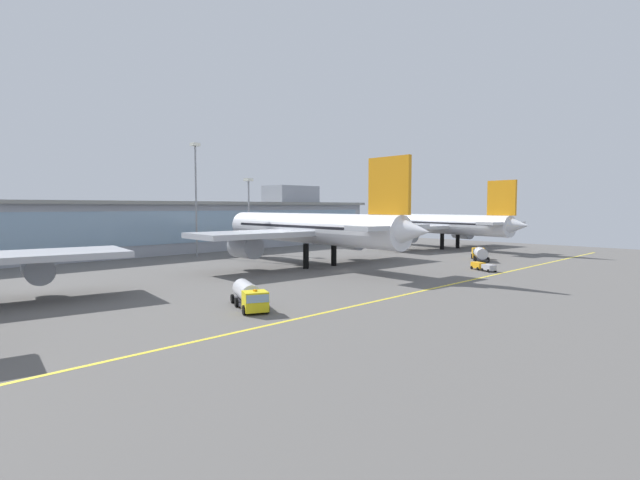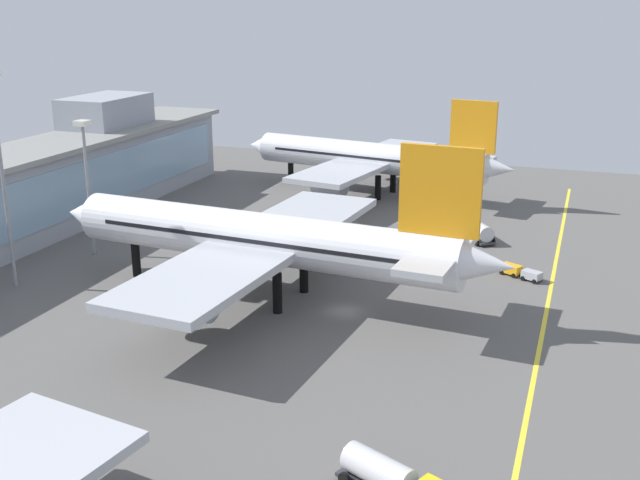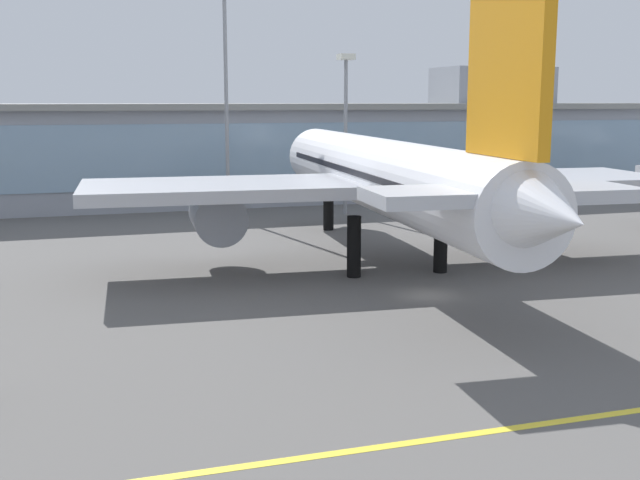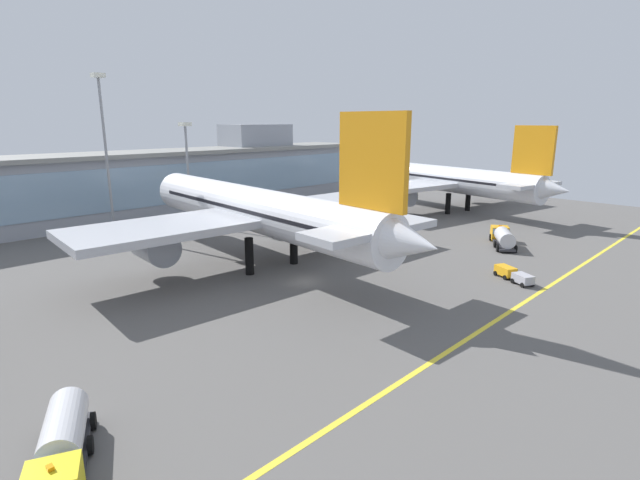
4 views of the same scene
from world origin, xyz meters
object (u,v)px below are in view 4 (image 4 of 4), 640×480
Objects in this scene: airliner_far_right at (448,180)px; baggage_tug_near at (503,236)px; airliner_near_right at (257,211)px; service_truck_far at (513,274)px; fuel_tanker_truck at (61,450)px; apron_light_mast_west at (187,156)px; apron_light_mast_centre at (104,134)px.

baggage_tug_near is at bearing 146.13° from airliner_far_right.
airliner_near_right reaches higher than service_truck_far.
fuel_tanker_truck is (-87.66, -27.16, -5.22)m from airliner_far_right.
airliner_far_right is at bearing -83.10° from airliner_near_right.
apron_light_mast_west is (-10.47, 57.90, 12.06)m from service_truck_far.
apron_light_mast_centre is (-39.99, 51.19, 15.62)m from baggage_tug_near.
fuel_tanker_truck is at bearing -126.56° from apron_light_mast_west.
airliner_far_right is at bearing -23.55° from service_truck_far.
airliner_far_right is 5.80× the size of fuel_tanker_truck.
fuel_tanker_truck is at bearing 117.03° from airliner_far_right.
service_truck_far is (-15.52, -8.40, -0.72)m from baggage_tug_near.
apron_light_mast_west reaches higher than service_truck_far.
apron_light_mast_west is (40.12, 54.11, 11.34)m from fuel_tanker_truck.
apron_light_mast_west is at bearing 36.84° from service_truck_far.
apron_light_mast_centre is (26.13, 55.81, 15.62)m from fuel_tanker_truck.
fuel_tanker_truck is 68.31m from apron_light_mast_west.
airliner_near_right is at bearing -77.47° from apron_light_mast_centre.
baggage_tug_near is 17.66m from service_truck_far.
apron_light_mast_west reaches higher than baggage_tug_near.
airliner_near_right is 39.05m from baggage_tug_near.
airliner_near_right is 2.21× the size of apron_light_mast_centre.
service_truck_far is at bearing 139.68° from airliner_far_right.
airliner_far_right is 48.65m from service_truck_far.
fuel_tanker_truck is 66.28m from baggage_tug_near.
apron_light_mast_west is at bearing -6.90° from apron_light_mast_centre.
fuel_tanker_truck is at bearing -115.09° from apron_light_mast_centre.
airliner_far_right is 91.92m from fuel_tanker_truck.
airliner_far_right is at bearing 131.35° from fuel_tanker_truck.
apron_light_mast_centre reaches higher than fuel_tanker_truck.
service_truck_far is at bearing 109.85° from fuel_tanker_truck.
fuel_tanker_truck and baggage_tug_near have the same top height.
baggage_tug_near is at bearing -52.01° from apron_light_mast_centre.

